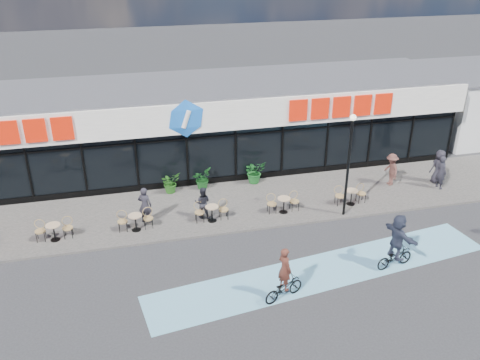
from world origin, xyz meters
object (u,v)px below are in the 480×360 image
object	(u,v)px
patron_left	(145,205)
cyclist_a	(397,243)
potted_plant_mid	(255,172)
patron_right	(203,203)
potted_plant_right	(202,178)
pedestrian_c	(439,167)
lamp_post	(349,157)
pedestrian_a	(391,169)
pedestrian_b	(441,172)
potted_plant_left	(170,182)

from	to	relation	value
patron_left	cyclist_a	size ratio (longest dim) A/B	0.74
potted_plant_mid	patron_left	distance (m)	6.43
potted_plant_mid	patron_right	distance (m)	4.41
potted_plant_right	patron_left	size ratio (longest dim) A/B	0.62
patron_right	patron_left	bearing A→B (deg)	13.18
potted_plant_right	cyclist_a	distance (m)	10.39
potted_plant_mid	cyclist_a	size ratio (longest dim) A/B	0.53
pedestrian_c	cyclist_a	size ratio (longest dim) A/B	0.78
potted_plant_mid	patron_left	world-z (taller)	patron_left
lamp_post	pedestrian_c	xyz separation A→B (m)	(6.10, 2.00, -1.99)
potted_plant_right	patron_right	distance (m)	3.01
patron_left	potted_plant_right	bearing A→B (deg)	-113.55
pedestrian_c	cyclist_a	bearing A→B (deg)	43.79
lamp_post	patron_left	xyz separation A→B (m)	(-8.89, 1.46, -2.04)
patron_right	pedestrian_a	size ratio (longest dim) A/B	0.89
patron_right	cyclist_a	world-z (taller)	cyclist_a
pedestrian_a	cyclist_a	world-z (taller)	cyclist_a
lamp_post	patron_right	size ratio (longest dim) A/B	3.21
potted_plant_right	pedestrian_b	bearing A→B (deg)	-13.56
patron_right	cyclist_a	xyz separation A→B (m)	(6.60, -5.42, 0.22)
patron_left	pedestrian_b	bearing A→B (deg)	-156.25
pedestrian_c	lamp_post	bearing A→B (deg)	15.50
potted_plant_left	pedestrian_b	xyz separation A→B (m)	(13.32, -2.75, 0.34)
potted_plant_mid	potted_plant_right	bearing A→B (deg)	-179.68
pedestrian_a	pedestrian_c	world-z (taller)	pedestrian_c
lamp_post	potted_plant_mid	bearing A→B (deg)	126.11
pedestrian_c	patron_left	bearing A→B (deg)	-0.59
patron_left	cyclist_a	xyz separation A→B (m)	(9.15, -5.61, 0.12)
pedestrian_b	pedestrian_c	xyz separation A→B (m)	(0.25, 0.60, 0.03)
pedestrian_b	cyclist_a	bearing A→B (deg)	127.70
lamp_post	potted_plant_mid	distance (m)	5.73
potted_plant_left	potted_plant_right	distance (m)	1.61
potted_plant_right	cyclist_a	size ratio (longest dim) A/B	0.46
pedestrian_c	potted_plant_right	bearing A→B (deg)	-13.22
potted_plant_left	pedestrian_c	bearing A→B (deg)	-9.02
patron_right	cyclist_a	bearing A→B (deg)	158.15
potted_plant_left	pedestrian_b	world-z (taller)	pedestrian_b
lamp_post	patron_right	distance (m)	6.81
potted_plant_left	potted_plant_right	bearing A→B (deg)	2.67
patron_right	potted_plant_mid	bearing A→B (deg)	-119.87
lamp_post	patron_right	bearing A→B (deg)	168.71
potted_plant_left	patron_right	world-z (taller)	patron_right
potted_plant_right	pedestrian_a	xyz separation A→B (m)	(9.47, -1.89, 0.31)
potted_plant_mid	potted_plant_right	world-z (taller)	potted_plant_mid
potted_plant_right	patron_right	xyz separation A→B (m)	(-0.48, -2.97, 0.22)
potted_plant_left	patron_right	bearing A→B (deg)	-68.69
patron_left	lamp_post	bearing A→B (deg)	-165.36
lamp_post	cyclist_a	bearing A→B (deg)	-86.45
potted_plant_left	pedestrian_a	distance (m)	11.22
potted_plant_mid	pedestrian_a	world-z (taller)	pedestrian_a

